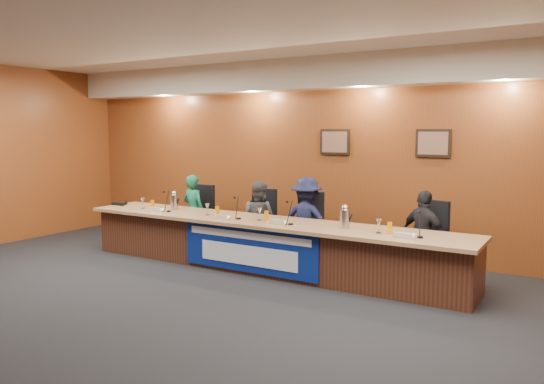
{
  "coord_description": "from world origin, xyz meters",
  "views": [
    {
      "loc": [
        4.06,
        -4.05,
        2.04
      ],
      "look_at": [
        0.04,
        2.57,
        1.14
      ],
      "focal_mm": 35.0,
      "sensor_mm": 36.0,
      "label": 1
    }
  ],
  "objects": [
    {
      "name": "ceiling",
      "position": [
        0.0,
        0.0,
        3.2
      ],
      "size": [
        10.0,
        8.0,
        0.04
      ],
      "primitive_type": "cube",
      "color": "silver",
      "rests_on": "wall_back"
    },
    {
      "name": "water_glass_a",
      "position": [
        -2.28,
        2.26,
        0.84
      ],
      "size": [
        0.08,
        0.08,
        0.18
      ],
      "primitive_type": "cylinder",
      "color": "silver",
      "rests_on": "dais_top"
    },
    {
      "name": "banner_text_upper",
      "position": [
        0.0,
        1.97,
        0.58
      ],
      "size": [
        2.0,
        0.01,
        0.1
      ],
      "primitive_type": "cube",
      "color": "silver",
      "rests_on": "banner"
    },
    {
      "name": "speakerphone",
      "position": [
        -2.91,
        2.36,
        0.78
      ],
      "size": [
        0.32,
        0.32,
        0.05
      ],
      "primitive_type": "cylinder",
      "color": "black",
      "rests_on": "dais_top"
    },
    {
      "name": "office_chair_a",
      "position": [
        -1.86,
        3.15,
        0.48
      ],
      "size": [
        0.52,
        0.52,
        0.08
      ],
      "primitive_type": "cube",
      "rotation": [
        0.0,
        0.0,
        0.08
      ],
      "color": "black",
      "rests_on": "floor"
    },
    {
      "name": "soffit",
      "position": [
        0.0,
        3.75,
        2.95
      ],
      "size": [
        10.0,
        0.5,
        0.5
      ],
      "primitive_type": "cube",
      "color": "beige",
      "rests_on": "wall_back"
    },
    {
      "name": "office_chair_d",
      "position": [
        2.15,
        3.15,
        0.48
      ],
      "size": [
        0.6,
        0.6,
        0.08
      ],
      "primitive_type": "cube",
      "rotation": [
        0.0,
        0.0,
        -0.31
      ],
      "color": "black",
      "rests_on": "floor"
    },
    {
      "name": "water_glass_b",
      "position": [
        -0.94,
        2.27,
        0.84
      ],
      "size": [
        0.08,
        0.08,
        0.18
      ],
      "primitive_type": "cylinder",
      "color": "silver",
      "rests_on": "dais_top"
    },
    {
      "name": "floor",
      "position": [
        0.0,
        0.0,
        0.0
      ],
      "size": [
        10.0,
        10.0,
        0.0
      ],
      "primitive_type": "plane",
      "color": "black",
      "rests_on": "ground"
    },
    {
      "name": "banner_text_lower",
      "position": [
        0.0,
        1.97,
        0.3
      ],
      "size": [
        1.6,
        0.01,
        0.28
      ],
      "primitive_type": "cube",
      "color": "silver",
      "rests_on": "banner"
    },
    {
      "name": "office_chair_b",
      "position": [
        -0.51,
        3.15,
        0.48
      ],
      "size": [
        0.62,
        0.62,
        0.08
      ],
      "primitive_type": "cube",
      "rotation": [
        0.0,
        0.0,
        0.36
      ],
      "color": "black",
      "rests_on": "floor"
    },
    {
      "name": "microphone_b",
      "position": [
        -0.32,
        2.22,
        0.76
      ],
      "size": [
        0.07,
        0.07,
        0.02
      ],
      "primitive_type": "cylinder",
      "color": "black",
      "rests_on": "dais_top"
    },
    {
      "name": "carafe_left",
      "position": [
        -1.76,
        2.45,
        0.87
      ],
      "size": [
        0.12,
        0.12,
        0.24
      ],
      "primitive_type": "cylinder",
      "color": "silver",
      "rests_on": "dais_top"
    },
    {
      "name": "nameplate_a",
      "position": [
        -1.87,
        2.11,
        0.8
      ],
      "size": [
        0.24,
        0.08,
        0.1
      ],
      "primitive_type": "cube",
      "rotation": [
        0.31,
        0.0,
        0.0
      ],
      "color": "white",
      "rests_on": "dais_top"
    },
    {
      "name": "wall_photo_right",
      "position": [
        2.0,
        3.97,
        1.85
      ],
      "size": [
        0.52,
        0.04,
        0.42
      ],
      "primitive_type": "cube",
      "color": "black",
      "rests_on": "wall_back"
    },
    {
      "name": "panelist_d",
      "position": [
        2.15,
        3.05,
        0.62
      ],
      "size": [
        0.79,
        0.55,
        1.24
      ],
      "primitive_type": "imported",
      "rotation": [
        0.0,
        0.0,
        2.76
      ],
      "color": "black",
      "rests_on": "floor"
    },
    {
      "name": "panelist_a",
      "position": [
        -1.86,
        3.05,
        0.64
      ],
      "size": [
        0.5,
        0.36,
        1.28
      ],
      "primitive_type": "imported",
      "rotation": [
        0.0,
        0.0,
        3.02
      ],
      "color": "#125E40",
      "rests_on": "floor"
    },
    {
      "name": "juice_glass_b",
      "position": [
        -0.75,
        2.27,
        0.82
      ],
      "size": [
        0.06,
        0.06,
        0.15
      ],
      "primitive_type": "cylinder",
      "color": "orange",
      "rests_on": "dais_top"
    },
    {
      "name": "juice_glass_d",
      "position": [
        1.93,
        2.29,
        0.82
      ],
      "size": [
        0.06,
        0.06,
        0.15
      ],
      "primitive_type": "cylinder",
      "color": "orange",
      "rests_on": "dais_top"
    },
    {
      "name": "wall_back",
      "position": [
        0.0,
        4.0,
        1.6
      ],
      "size": [
        10.0,
        0.04,
        3.2
      ],
      "primitive_type": "cube",
      "color": "brown",
      "rests_on": "floor"
    },
    {
      "name": "panelist_c",
      "position": [
        0.36,
        3.05,
        0.67
      ],
      "size": [
        0.89,
        0.56,
        1.33
      ],
      "primitive_type": "imported",
      "rotation": [
        0.0,
        0.0,
        3.21
      ],
      "color": "black",
      "rests_on": "floor"
    },
    {
      "name": "juice_glass_a",
      "position": [
        -2.1,
        2.3,
        0.82
      ],
      "size": [
        0.06,
        0.06,
        0.15
      ],
      "primitive_type": "cylinder",
      "color": "orange",
      "rests_on": "dais_top"
    },
    {
      "name": "dais_top",
      "position": [
        0.0,
        2.35,
        0.72
      ],
      "size": [
        6.1,
        0.95,
        0.05
      ],
      "primitive_type": "cube",
      "color": "#986F48",
      "rests_on": "dais_body"
    },
    {
      "name": "carafe_right",
      "position": [
        1.3,
        2.35,
        0.88
      ],
      "size": [
        0.13,
        0.13,
        0.25
      ],
      "primitive_type": "cylinder",
      "color": "silver",
      "rests_on": "dais_top"
    },
    {
      "name": "water_glass_c",
      "position": [
        -0.01,
        2.29,
        0.84
      ],
      "size": [
        0.08,
        0.08,
        0.18
      ],
      "primitive_type": "cylinder",
      "color": "silver",
      "rests_on": "dais_top"
    },
    {
      "name": "wall_photo_left",
      "position": [
        0.4,
        3.97,
        1.85
      ],
      "size": [
        0.52,
        0.04,
        0.42
      ],
      "primitive_type": "cube",
      "color": "black",
      "rests_on": "wall_back"
    },
    {
      "name": "microphone_a",
      "position": [
        -1.68,
        2.22,
        0.76
      ],
      "size": [
        0.07,
        0.07,
        0.02
      ],
      "primitive_type": "cylinder",
      "color": "black",
      "rests_on": "dais_top"
    },
    {
      "name": "microphone_c",
      "position": [
        0.55,
        2.21,
        0.76
      ],
      "size": [
        0.07,
        0.07,
        0.02
      ],
      "primitive_type": "cylinder",
      "color": "black",
      "rests_on": "dais_top"
    },
    {
      "name": "water_glass_d",
      "position": [
        1.79,
        2.27,
        0.84
      ],
      "size": [
        0.08,
        0.08,
        0.18
      ],
      "primitive_type": "cylinder",
      "color": "silver",
      "rests_on": "dais_top"
    },
    {
      "name": "office_chair_c",
      "position": [
        0.36,
        3.15,
        0.48
      ],
      "size": [
        0.62,
        0.62,
        0.08
      ],
      "primitive_type": "cube",
      "rotation": [
        0.0,
        0.0,
        0.37
      ],
      "color": "black",
      "rests_on": "floor"
    },
    {
      "name": "juice_glass_c",
      "position": [
        0.12,
        2.29,
        0.82
      ],
      "size": [
        0.06,
        0.06,
        0.15
      ],
      "primitive_type": "cylinder",
      "color": "orange",
      "rests_on": "dais_top"
    },
    {
      "name": "dais_body",
      "position": [
        0.0,
        2.4,
        0.35
      ],
      "size": [
        6.0,
        0.8,
        0.7
      ],
      "primitive_type": "cube",
      "color": "#422114",
      "rests_on": "floor"
    },
    {
      "name": "panelist_b",
      "position": [
        -0.51,
        3.05,
        0.62
      ],
      "size": [
        0.61,
        0.49,
        1.23
      ],
      "primitive_type": "imported",
      "rotation": [
        0.0,
        0.0,
        3.11
      ],
      "color": "#444549",
      "rests_on": "floor"
    },
    {
      "name": "nameplate_c",
      "position": [
        0.38,
        2.13,
        0.8
      ],
      "size": [
        0.24,
        0.08,
        0.1
      ],
      "primitive_type": "cube",
      "rotation": [
        0.31,
        0.0,
        0.0
      ],
      "color": "white",
      "rests_on": "dais_top"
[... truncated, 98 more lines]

